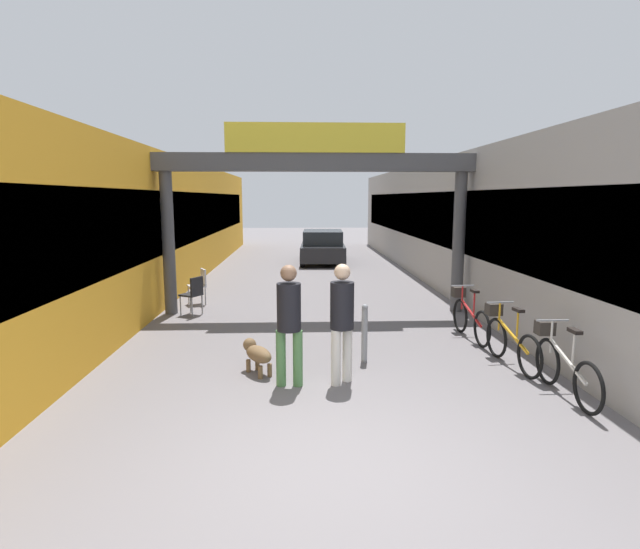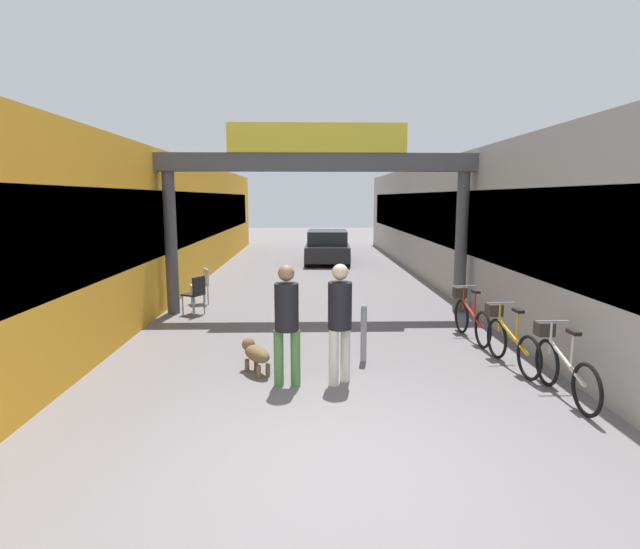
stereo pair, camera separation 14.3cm
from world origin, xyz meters
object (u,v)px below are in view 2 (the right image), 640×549
object	(u,v)px
pedestrian_companion	(340,316)
cafe_chair_aluminium_farther	(202,283)
bicycle_red_third	(470,316)
cafe_chair_black_nearer	(196,292)
dog_on_leash	(255,353)
bicycle_orange_second	(509,339)
pedestrian_with_dog	(287,317)
bollard_post_metal	(364,333)
bicycle_silver_nearest	(562,365)
parked_car_black	(327,247)

from	to	relation	value
pedestrian_companion	cafe_chair_aluminium_farther	size ratio (longest dim) A/B	1.96
bicycle_red_third	cafe_chair_black_nearer	bearing A→B (deg)	159.66
pedestrian_companion	dog_on_leash	distance (m)	1.51
bicycle_orange_second	bicycle_red_third	xyz separation A→B (m)	(-0.12, 1.58, 0.00)
pedestrian_with_dog	bollard_post_metal	xyz separation A→B (m)	(1.20, 1.02, -0.52)
dog_on_leash	bicycle_orange_second	xyz separation A→B (m)	(4.00, 0.22, 0.12)
dog_on_leash	cafe_chair_black_nearer	size ratio (longest dim) A/B	0.78
cafe_chair_black_nearer	cafe_chair_aluminium_farther	size ratio (longest dim) A/B	1.00
bicycle_silver_nearest	cafe_chair_aluminium_farther	xyz separation A→B (m)	(-6.07, 6.12, 0.10)
dog_on_leash	bicycle_orange_second	world-z (taller)	bicycle_orange_second
dog_on_leash	bicycle_orange_second	bearing A→B (deg)	3.21
pedestrian_companion	bicycle_orange_second	distance (m)	2.88
pedestrian_with_dog	bicycle_silver_nearest	world-z (taller)	pedestrian_with_dog
bicycle_orange_second	bicycle_red_third	world-z (taller)	same
parked_car_black	dog_on_leash	bearing A→B (deg)	-97.02
bicycle_orange_second	cafe_chair_aluminium_farther	bearing A→B (deg)	140.16
pedestrian_with_dog	dog_on_leash	world-z (taller)	pedestrian_with_dog
pedestrian_companion	bicycle_orange_second	size ratio (longest dim) A/B	1.04
bicycle_silver_nearest	bollard_post_metal	xyz separation A→B (m)	(-2.51, 1.49, 0.05)
cafe_chair_aluminium_farther	parked_car_black	world-z (taller)	parked_car_black
bollard_post_metal	cafe_chair_black_nearer	distance (m)	4.86
parked_car_black	bicycle_red_third	bearing A→B (deg)	-78.82
bollard_post_metal	cafe_chair_aluminium_farther	world-z (taller)	bollard_post_metal
cafe_chair_black_nearer	cafe_chair_aluminium_farther	world-z (taller)	same
pedestrian_with_dog	dog_on_leash	distance (m)	1.01
dog_on_leash	cafe_chair_aluminium_farther	xyz separation A→B (m)	(-1.85, 5.11, 0.23)
bicycle_orange_second	bicycle_red_third	bearing A→B (deg)	94.18
dog_on_leash	cafe_chair_aluminium_farther	size ratio (longest dim) A/B	0.78
pedestrian_with_dog	cafe_chair_aluminium_farther	world-z (taller)	pedestrian_with_dog
dog_on_leash	parked_car_black	world-z (taller)	parked_car_black
parked_car_black	pedestrian_with_dog	bearing A→B (deg)	-94.66
bicycle_orange_second	cafe_chair_aluminium_farther	distance (m)	7.62
pedestrian_companion	parked_car_black	distance (m)	13.69
cafe_chair_black_nearer	pedestrian_companion	bearing A→B (deg)	-55.32
pedestrian_with_dog	pedestrian_companion	distance (m)	0.76
dog_on_leash	pedestrian_companion	bearing A→B (deg)	-20.16
bicycle_orange_second	cafe_chair_aluminium_farther	size ratio (longest dim) A/B	1.90
parked_car_black	pedestrian_companion	bearing A→B (deg)	-91.54
bicycle_red_third	cafe_chair_aluminium_farther	world-z (taller)	bicycle_red_third
dog_on_leash	cafe_chair_black_nearer	bearing A→B (deg)	114.26
cafe_chair_aluminium_farther	parked_car_black	xyz separation A→B (m)	(3.48, 8.11, 0.10)
bicycle_red_third	cafe_chair_aluminium_farther	xyz separation A→B (m)	(-5.74, 3.30, 0.10)
dog_on_leash	parked_car_black	bearing A→B (deg)	82.98
pedestrian_companion	cafe_chair_black_nearer	size ratio (longest dim) A/B	1.96
cafe_chair_black_nearer	cafe_chair_aluminium_farther	distance (m)	1.22
bollard_post_metal	bicycle_red_third	bearing A→B (deg)	31.31
bollard_post_metal	parked_car_black	world-z (taller)	parked_car_black
bicycle_orange_second	cafe_chair_black_nearer	distance (m)	6.83
pedestrian_companion	cafe_chair_black_nearer	distance (m)	5.32
pedestrian_companion	bicycle_silver_nearest	world-z (taller)	pedestrian_companion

